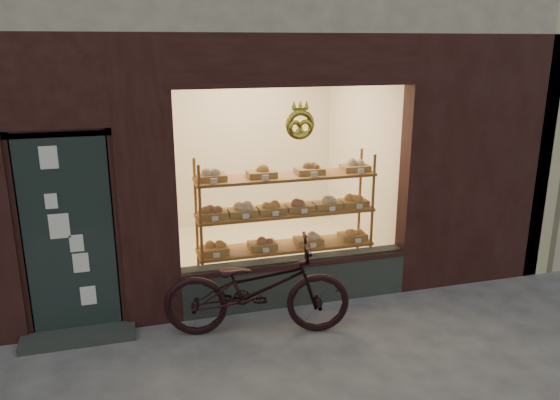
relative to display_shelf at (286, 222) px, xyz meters
name	(u,v)px	position (x,y,z in m)	size (l,w,h in m)	color
display_shelf	(286,222)	(0.00, 0.00, 0.00)	(2.20, 0.45, 1.70)	brown
bicycle	(257,288)	(-0.61, -1.00, -0.36)	(0.68, 1.96, 1.03)	black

